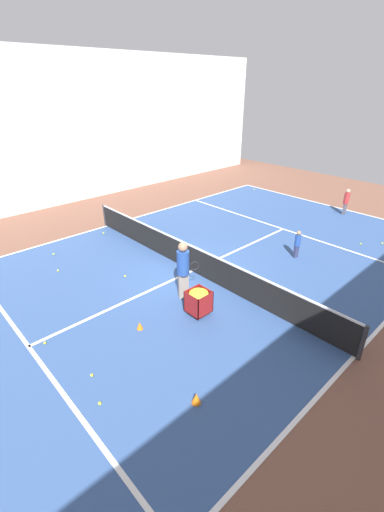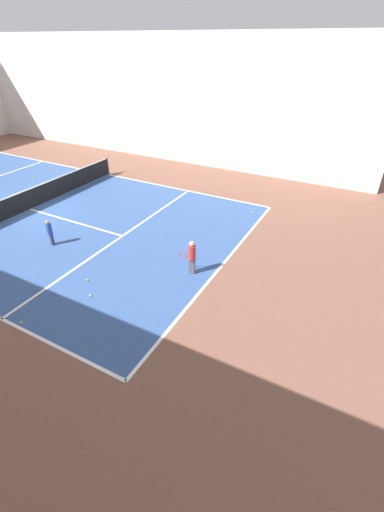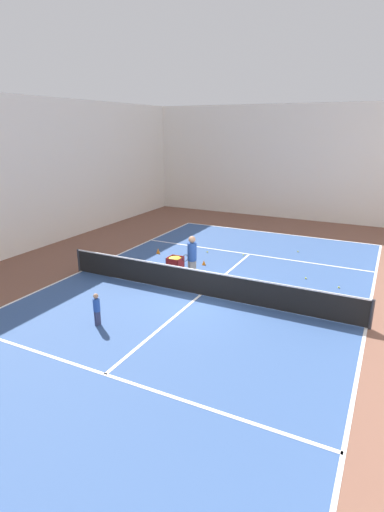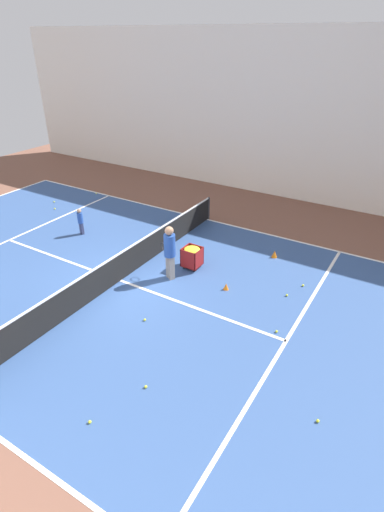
% 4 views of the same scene
% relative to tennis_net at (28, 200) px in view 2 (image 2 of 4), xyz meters
% --- Properties ---
extents(ground_plane, '(32.85, 32.85, 0.00)m').
position_rel_tennis_net_xyz_m(ground_plane, '(0.00, 0.00, -0.51)').
color(ground_plane, brown).
extents(court_playing_area, '(11.35, 20.22, 0.00)m').
position_rel_tennis_net_xyz_m(court_playing_area, '(0.00, 0.00, -0.51)').
color(court_playing_area, '#335189').
rests_on(court_playing_area, ground).
extents(line_baseline_near, '(11.35, 0.10, 0.00)m').
position_rel_tennis_net_xyz_m(line_baseline_near, '(0.00, -10.11, -0.50)').
color(line_baseline_near, white).
rests_on(line_baseline_near, ground).
extents(line_sideline_right, '(0.10, 20.22, 0.00)m').
position_rel_tennis_net_xyz_m(line_sideline_right, '(5.67, 0.00, -0.50)').
color(line_sideline_right, white).
rests_on(line_sideline_right, ground).
extents(line_service_near, '(11.35, 0.10, 0.00)m').
position_rel_tennis_net_xyz_m(line_service_near, '(0.00, -5.56, -0.50)').
color(line_service_near, white).
rests_on(line_service_near, ground).
extents(line_centre_service, '(0.10, 11.12, 0.00)m').
position_rel_tennis_net_xyz_m(line_centre_service, '(0.00, 0.00, -0.50)').
color(line_centre_service, white).
rests_on(line_centre_service, ground).
extents(hall_enclosure_right, '(0.15, 29.15, 7.35)m').
position_rel_tennis_net_xyz_m(hall_enclosure_right, '(10.06, 0.00, 3.16)').
color(hall_enclosure_right, silver).
rests_on(hall_enclosure_right, ground).
extents(tennis_net, '(11.65, 0.10, 0.98)m').
position_rel_tennis_net_xyz_m(tennis_net, '(0.00, 0.00, 0.00)').
color(tennis_net, '#2D2D33').
rests_on(tennis_net, ground).
extents(player_near_baseline, '(0.30, 0.58, 1.28)m').
position_rel_tennis_net_xyz_m(player_near_baseline, '(-0.96, -9.36, 0.22)').
color(player_near_baseline, '#4C4C56').
rests_on(player_near_baseline, ground).
extents(child_midcourt, '(0.26, 0.26, 1.07)m').
position_rel_tennis_net_xyz_m(child_midcourt, '(-1.87, -3.55, 0.10)').
color(child_midcourt, '#2D3351').
rests_on(child_midcourt, ground).
extents(tennis_ball_1, '(0.07, 0.07, 0.07)m').
position_rel_tennis_net_xyz_m(tennis_ball_1, '(-3.64, -7.14, -0.47)').
color(tennis_ball_1, yellow).
rests_on(tennis_ball_1, ground).
extents(tennis_ball_2, '(0.07, 0.07, 0.07)m').
position_rel_tennis_net_xyz_m(tennis_ball_2, '(4.71, -9.56, -0.47)').
color(tennis_ball_2, yellow).
rests_on(tennis_ball_2, ground).
extents(tennis_ball_3, '(0.07, 0.07, 0.07)m').
position_rel_tennis_net_xyz_m(tennis_ball_3, '(4.49, 3.00, -0.47)').
color(tennis_ball_3, yellow).
rests_on(tennis_ball_3, ground).
extents(tennis_ball_6, '(0.07, 0.07, 0.07)m').
position_rel_tennis_net_xyz_m(tennis_ball_6, '(1.24, 1.93, -0.47)').
color(tennis_ball_6, yellow).
rests_on(tennis_ball_6, ground).
extents(tennis_ball_7, '(0.07, 0.07, 0.07)m').
position_rel_tennis_net_xyz_m(tennis_ball_7, '(4.99, 0.57, -0.47)').
color(tennis_ball_7, yellow).
rests_on(tennis_ball_7, ground).
extents(tennis_ball_8, '(0.07, 0.07, 0.07)m').
position_rel_tennis_net_xyz_m(tennis_ball_8, '(-5.52, -6.24, -0.47)').
color(tennis_ball_8, yellow).
rests_on(tennis_ball_8, ground).
extents(tennis_ball_9, '(0.07, 0.07, 0.07)m').
position_rel_tennis_net_xyz_m(tennis_ball_9, '(-3.06, -6.45, -0.47)').
color(tennis_ball_9, yellow).
rests_on(tennis_ball_9, ground).
extents(tennis_ball_11, '(0.07, 0.07, 0.07)m').
position_rel_tennis_net_xyz_m(tennis_ball_11, '(3.15, 3.41, -0.47)').
color(tennis_ball_11, yellow).
rests_on(tennis_ball_11, ground).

